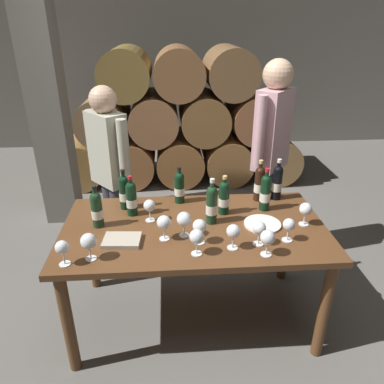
% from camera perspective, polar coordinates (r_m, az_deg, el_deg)
% --- Properties ---
extents(ground_plane, '(14.00, 14.00, 0.00)m').
position_cam_1_polar(ground_plane, '(2.83, 0.30, -18.73)').
color(ground_plane, '#66635E').
extents(cellar_back_wall, '(10.00, 0.24, 2.80)m').
position_cam_1_polar(cellar_back_wall, '(6.25, -2.76, 20.22)').
color(cellar_back_wall, slate).
rests_on(cellar_back_wall, ground_plane).
extents(barrel_stack, '(3.12, 0.90, 1.69)m').
position_cam_1_polar(barrel_stack, '(4.78, -2.06, 10.73)').
color(barrel_stack, olive).
rests_on(barrel_stack, ground_plane).
extents(stone_pillar, '(0.32, 0.32, 2.60)m').
position_cam_1_polar(stone_pillar, '(3.85, -21.88, 13.71)').
color(stone_pillar, slate).
rests_on(stone_pillar, ground_plane).
extents(dining_table, '(1.70, 0.90, 0.76)m').
position_cam_1_polar(dining_table, '(2.41, 0.34, -7.24)').
color(dining_table, brown).
rests_on(dining_table, ground_plane).
extents(wine_bottle_0, '(0.07, 0.07, 0.29)m').
position_cam_1_polar(wine_bottle_0, '(2.57, -10.59, 0.04)').
color(wine_bottle_0, black).
rests_on(wine_bottle_0, dining_table).
extents(wine_bottle_1, '(0.07, 0.07, 0.27)m').
position_cam_1_polar(wine_bottle_1, '(2.61, -1.99, 0.79)').
color(wine_bottle_1, black).
rests_on(wine_bottle_1, dining_table).
extents(wine_bottle_2, '(0.07, 0.07, 0.28)m').
position_cam_1_polar(wine_bottle_2, '(2.38, -14.74, -2.60)').
color(wine_bottle_2, '#19381E').
rests_on(wine_bottle_2, dining_table).
extents(wine_bottle_3, '(0.07, 0.07, 0.28)m').
position_cam_1_polar(wine_bottle_3, '(2.47, -9.50, -0.94)').
color(wine_bottle_3, black).
rests_on(wine_bottle_3, dining_table).
extents(wine_bottle_4, '(0.07, 0.07, 0.31)m').
position_cam_1_polar(wine_bottle_4, '(2.73, 13.24, 1.53)').
color(wine_bottle_4, black).
rests_on(wine_bottle_4, dining_table).
extents(wine_bottle_5, '(0.07, 0.07, 0.31)m').
position_cam_1_polar(wine_bottle_5, '(2.34, 3.10, -1.92)').
color(wine_bottle_5, '#19381E').
rests_on(wine_bottle_5, dining_table).
extents(wine_bottle_6, '(0.07, 0.07, 0.31)m').
position_cam_1_polar(wine_bottle_6, '(2.68, 10.53, 1.39)').
color(wine_bottle_6, black).
rests_on(wine_bottle_6, dining_table).
extents(wine_bottle_7, '(0.07, 0.07, 0.28)m').
position_cam_1_polar(wine_bottle_7, '(2.47, 5.05, -0.82)').
color(wine_bottle_7, black).
rests_on(wine_bottle_7, dining_table).
extents(wine_bottle_8, '(0.07, 0.07, 0.31)m').
position_cam_1_polar(wine_bottle_8, '(2.55, 11.44, -0.02)').
color(wine_bottle_8, black).
rests_on(wine_bottle_8, dining_table).
extents(wine_glass_0, '(0.08, 0.08, 0.15)m').
position_cam_1_polar(wine_glass_0, '(2.08, -19.73, -8.31)').
color(wine_glass_0, white).
rests_on(wine_glass_0, dining_table).
extents(wine_glass_1, '(0.08, 0.08, 0.15)m').
position_cam_1_polar(wine_glass_1, '(2.16, 10.55, -5.68)').
color(wine_glass_1, white).
rests_on(wine_glass_1, dining_table).
extents(wine_glass_2, '(0.08, 0.08, 0.16)m').
position_cam_1_polar(wine_glass_2, '(2.10, 6.52, -6.26)').
color(wine_glass_2, white).
rests_on(wine_glass_2, dining_table).
extents(wine_glass_3, '(0.09, 0.09, 0.16)m').
position_cam_1_polar(wine_glass_3, '(2.07, -15.93, -7.52)').
color(wine_glass_3, white).
rests_on(wine_glass_3, dining_table).
extents(wine_glass_4, '(0.08, 0.08, 0.16)m').
position_cam_1_polar(wine_glass_4, '(2.43, 17.43, -2.65)').
color(wine_glass_4, white).
rests_on(wine_glass_4, dining_table).
extents(wine_glass_5, '(0.08, 0.08, 0.16)m').
position_cam_1_polar(wine_glass_5, '(2.14, 1.20, -5.48)').
color(wine_glass_5, white).
rests_on(wine_glass_5, dining_table).
extents(wine_glass_6, '(0.07, 0.07, 0.15)m').
position_cam_1_polar(wine_glass_6, '(2.24, 14.99, -5.08)').
color(wine_glass_6, white).
rests_on(wine_glass_6, dining_table).
extents(wine_glass_7, '(0.08, 0.08, 0.15)m').
position_cam_1_polar(wine_glass_7, '(2.39, -6.70, -2.22)').
color(wine_glass_7, white).
rests_on(wine_glass_7, dining_table).
extents(wine_glass_8, '(0.09, 0.09, 0.16)m').
position_cam_1_polar(wine_glass_8, '(2.07, 11.80, -7.09)').
color(wine_glass_8, white).
rests_on(wine_glass_8, dining_table).
extents(wine_glass_9, '(0.09, 0.09, 0.16)m').
position_cam_1_polar(wine_glass_9, '(2.18, -4.43, -4.88)').
color(wine_glass_9, white).
rests_on(wine_glass_9, dining_table).
extents(wine_glass_10, '(0.09, 0.09, 0.16)m').
position_cam_1_polar(wine_glass_10, '(2.20, -1.25, -4.35)').
color(wine_glass_10, white).
rests_on(wine_glass_10, dining_table).
extents(wine_glass_11, '(0.09, 0.09, 0.16)m').
position_cam_1_polar(wine_glass_11, '(2.04, 0.75, -7.13)').
color(wine_glass_11, white).
rests_on(wine_glass_11, dining_table).
extents(tasting_notebook, '(0.23, 0.18, 0.03)m').
position_cam_1_polar(tasting_notebook, '(2.23, -10.94, -7.48)').
color(tasting_notebook, '#B2A893').
rests_on(tasting_notebook, dining_table).
extents(serving_plate, '(0.24, 0.24, 0.01)m').
position_cam_1_polar(serving_plate, '(2.41, 11.01, -4.96)').
color(serving_plate, white).
rests_on(serving_plate, dining_table).
extents(sommelier_presenting, '(0.36, 0.39, 1.72)m').
position_cam_1_polar(sommelier_presenting, '(3.04, 12.33, 7.14)').
color(sommelier_presenting, '#383842').
rests_on(sommelier_presenting, ground_plane).
extents(taster_seated_left, '(0.35, 0.39, 1.54)m').
position_cam_1_polar(taster_seated_left, '(2.97, -12.83, 4.16)').
color(taster_seated_left, '#383842').
rests_on(taster_seated_left, ground_plane).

